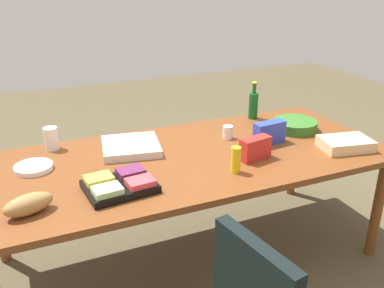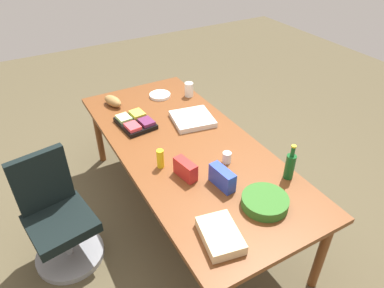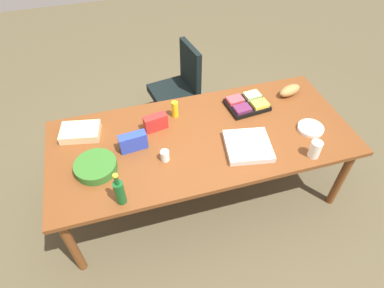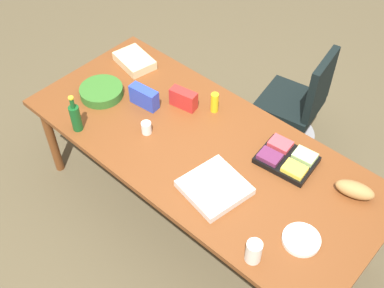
# 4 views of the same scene
# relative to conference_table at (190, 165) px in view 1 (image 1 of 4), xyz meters

# --- Properties ---
(ground_plane) EXTENTS (10.00, 10.00, 0.00)m
(ground_plane) POSITION_rel_conference_table_xyz_m (0.00, 0.00, -0.71)
(ground_plane) COLOR brown
(conference_table) EXTENTS (2.55, 1.12, 0.78)m
(conference_table) POSITION_rel_conference_table_xyz_m (0.00, 0.00, 0.00)
(conference_table) COLOR brown
(conference_table) RESTS_ON ground
(mustard_bottle) EXTENTS (0.06, 0.06, 0.16)m
(mustard_bottle) POSITION_rel_conference_table_xyz_m (0.15, -0.32, 0.14)
(mustard_bottle) COLOR yellow
(mustard_bottle) RESTS_ON conference_table
(chip_bag_blue) EXTENTS (0.23, 0.10, 0.15)m
(chip_bag_blue) POSITION_rel_conference_table_xyz_m (0.57, -0.02, 0.14)
(chip_bag_blue) COLOR blue
(chip_bag_blue) RESTS_ON conference_table
(mayo_jar) EXTENTS (0.11, 0.11, 0.15)m
(mayo_jar) POSITION_rel_conference_table_xyz_m (-0.78, 0.45, 0.14)
(mayo_jar) COLOR white
(mayo_jar) RESTS_ON conference_table
(chip_bag_red) EXTENTS (0.21, 0.11, 0.14)m
(chip_bag_red) POSITION_rel_conference_table_xyz_m (0.35, -0.20, 0.13)
(chip_bag_red) COLOR red
(chip_bag_red) RESTS_ON conference_table
(sheet_cake) EXTENTS (0.36, 0.28, 0.07)m
(sheet_cake) POSITION_rel_conference_table_xyz_m (0.98, -0.30, 0.10)
(sheet_cake) COLOR beige
(sheet_cake) RESTS_ON conference_table
(wine_bottle) EXTENTS (0.08, 0.08, 0.29)m
(wine_bottle) POSITION_rel_conference_table_xyz_m (0.74, 0.46, 0.18)
(wine_bottle) COLOR #145321
(wine_bottle) RESTS_ON conference_table
(paper_plate_stack) EXTENTS (0.28, 0.28, 0.03)m
(paper_plate_stack) POSITION_rel_conference_table_xyz_m (-0.92, 0.18, 0.08)
(paper_plate_stack) COLOR white
(paper_plate_stack) RESTS_ON conference_table
(pizza_box) EXTENTS (0.42, 0.42, 0.05)m
(pizza_box) POSITION_rel_conference_table_xyz_m (-0.32, 0.23, 0.09)
(pizza_box) COLOR silver
(pizza_box) RESTS_ON conference_table
(salad_bowl) EXTENTS (0.33, 0.33, 0.07)m
(salad_bowl) POSITION_rel_conference_table_xyz_m (0.89, 0.12, 0.10)
(salad_bowl) COLOR #316A24
(salad_bowl) RESTS_ON conference_table
(bread_loaf) EXTENTS (0.26, 0.17, 0.10)m
(bread_loaf) POSITION_rel_conference_table_xyz_m (-0.97, -0.31, 0.11)
(bread_loaf) COLOR #A37741
(bread_loaf) RESTS_ON conference_table
(fruit_platter) EXTENTS (0.39, 0.31, 0.07)m
(fruit_platter) POSITION_rel_conference_table_xyz_m (-0.52, -0.26, 0.10)
(fruit_platter) COLOR black
(fruit_platter) RESTS_ON conference_table
(paper_cup) EXTENTS (0.09, 0.09, 0.09)m
(paper_cup) POSITION_rel_conference_table_xyz_m (0.36, 0.17, 0.11)
(paper_cup) COLOR white
(paper_cup) RESTS_ON conference_table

